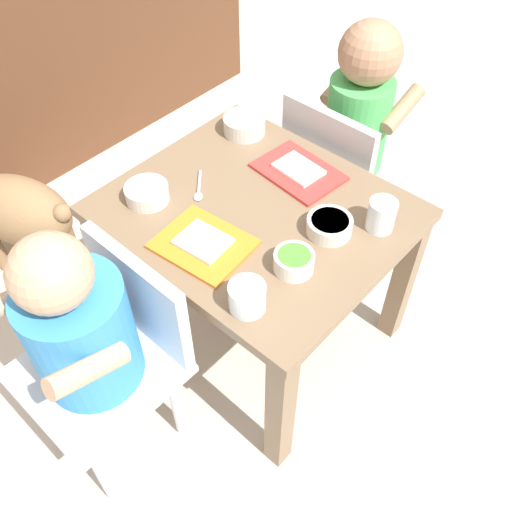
# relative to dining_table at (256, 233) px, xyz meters

# --- Properties ---
(ground_plane) EXTENTS (7.00, 7.00, 0.00)m
(ground_plane) POSITION_rel_dining_table_xyz_m (0.00, 0.00, -0.35)
(ground_plane) COLOR beige
(dining_table) EXTENTS (0.52, 0.60, 0.43)m
(dining_table) POSITION_rel_dining_table_xyz_m (0.00, 0.00, 0.00)
(dining_table) COLOR #7A6047
(dining_table) RESTS_ON ground
(seated_child_left) EXTENTS (0.28, 0.28, 0.64)m
(seated_child_left) POSITION_rel_dining_table_xyz_m (-0.42, 0.03, 0.05)
(seated_child_left) COLOR silver
(seated_child_left) RESTS_ON ground
(seated_child_right) EXTENTS (0.28, 0.28, 0.67)m
(seated_child_right) POSITION_rel_dining_table_xyz_m (0.42, 0.04, 0.07)
(seated_child_right) COLOR silver
(seated_child_right) RESTS_ON ground
(dog) EXTENTS (0.28, 0.42, 0.32)m
(dog) POSITION_rel_dining_table_xyz_m (-0.26, 0.66, -0.15)
(dog) COLOR olive
(dog) RESTS_ON ground
(food_tray_left) EXTENTS (0.16, 0.19, 0.02)m
(food_tray_left) POSITION_rel_dining_table_xyz_m (-0.15, 0.01, 0.08)
(food_tray_left) COLOR orange
(food_tray_left) RESTS_ON dining_table
(food_tray_right) EXTENTS (0.15, 0.20, 0.02)m
(food_tray_right) POSITION_rel_dining_table_xyz_m (0.15, 0.01, 0.08)
(food_tray_right) COLOR red
(food_tray_right) RESTS_ON dining_table
(water_cup_left) EXTENTS (0.07, 0.07, 0.06)m
(water_cup_left) POSITION_rel_dining_table_xyz_m (-0.20, -0.16, 0.10)
(water_cup_left) COLOR white
(water_cup_left) RESTS_ON dining_table
(water_cup_right) EXTENTS (0.06, 0.06, 0.07)m
(water_cup_right) POSITION_rel_dining_table_xyz_m (0.13, -0.22, 0.10)
(water_cup_right) COLOR white
(water_cup_right) RESTS_ON dining_table
(cereal_bowl_left_side) EXTENTS (0.08, 0.08, 0.04)m
(cereal_bowl_left_side) POSITION_rel_dining_table_xyz_m (-0.08, -0.16, 0.09)
(cereal_bowl_left_side) COLOR white
(cereal_bowl_left_side) RESTS_ON dining_table
(veggie_bowl_far) EXTENTS (0.09, 0.09, 0.03)m
(veggie_bowl_far) POSITION_rel_dining_table_xyz_m (-0.13, 0.19, 0.09)
(veggie_bowl_far) COLOR silver
(veggie_bowl_far) RESTS_ON dining_table
(cereal_bowl_right_side) EXTENTS (0.10, 0.10, 0.04)m
(cereal_bowl_right_side) POSITION_rel_dining_table_xyz_m (0.18, 0.20, 0.10)
(cereal_bowl_right_side) COLOR silver
(cereal_bowl_right_side) RESTS_ON dining_table
(veggie_bowl_near) EXTENTS (0.09, 0.09, 0.03)m
(veggie_bowl_near) POSITION_rel_dining_table_xyz_m (0.05, -0.16, 0.09)
(veggie_bowl_near) COLOR silver
(veggie_bowl_near) RESTS_ON dining_table
(spoon_by_left_tray) EXTENTS (0.08, 0.08, 0.01)m
(spoon_by_left_tray) POSITION_rel_dining_table_xyz_m (-0.04, 0.13, 0.08)
(spoon_by_left_tray) COLOR silver
(spoon_by_left_tray) RESTS_ON dining_table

